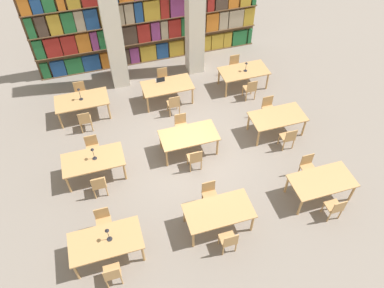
# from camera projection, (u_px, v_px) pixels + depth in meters

# --- Properties ---
(ground_plane) EXTENTS (40.00, 40.00, 0.00)m
(ground_plane) POSITION_uv_depth(u_px,v_px,m) (190.00, 152.00, 12.59)
(ground_plane) COLOR gray
(bookshelf_bank) EXTENTS (9.29, 0.35, 5.50)m
(bookshelf_bank) POSITION_uv_depth(u_px,v_px,m) (147.00, 1.00, 14.30)
(bookshelf_bank) COLOR brown
(bookshelf_bank) RESTS_ON ground_plane
(pillar_left) EXTENTS (0.63, 0.63, 6.00)m
(pillar_left) POSITION_uv_depth(u_px,v_px,m) (109.00, 13.00, 12.96)
(pillar_left) COLOR silver
(pillar_left) RESTS_ON ground_plane
(pillar_center) EXTENTS (0.63, 0.63, 6.00)m
(pillar_center) POSITION_uv_depth(u_px,v_px,m) (195.00, 1.00, 13.58)
(pillar_center) COLOR silver
(pillar_center) RESTS_ON ground_plane
(reading_table_0) EXTENTS (1.87, 0.99, 0.77)m
(reading_table_0) POSITION_uv_depth(u_px,v_px,m) (106.00, 242.00, 9.57)
(reading_table_0) COLOR tan
(reading_table_0) RESTS_ON ground_plane
(chair_0) EXTENTS (0.42, 0.40, 0.89)m
(chair_0) POSITION_uv_depth(u_px,v_px,m) (112.00, 273.00, 9.21)
(chair_0) COLOR tan
(chair_0) RESTS_ON ground_plane
(chair_1) EXTENTS (0.42, 0.40, 0.89)m
(chair_1) POSITION_uv_depth(u_px,v_px,m) (103.00, 221.00, 10.23)
(chair_1) COLOR tan
(chair_1) RESTS_ON ground_plane
(desk_lamp_0) EXTENTS (0.14, 0.14, 0.49)m
(desk_lamp_0) POSITION_uv_depth(u_px,v_px,m) (108.00, 233.00, 9.30)
(desk_lamp_0) COLOR #232328
(desk_lamp_0) RESTS_ON reading_table_0
(reading_table_1) EXTENTS (1.87, 0.99, 0.77)m
(reading_table_1) POSITION_uv_depth(u_px,v_px,m) (219.00, 212.00, 10.18)
(reading_table_1) COLOR tan
(reading_table_1) RESTS_ON ground_plane
(chair_2) EXTENTS (0.42, 0.40, 0.89)m
(chair_2) POSITION_uv_depth(u_px,v_px,m) (229.00, 240.00, 9.82)
(chair_2) COLOR tan
(chair_2) RESTS_ON ground_plane
(chair_3) EXTENTS (0.42, 0.40, 0.89)m
(chair_3) POSITION_uv_depth(u_px,v_px,m) (210.00, 194.00, 10.84)
(chair_3) COLOR tan
(chair_3) RESTS_ON ground_plane
(reading_table_2) EXTENTS (1.87, 0.99, 0.77)m
(reading_table_2) POSITION_uv_depth(u_px,v_px,m) (322.00, 182.00, 10.88)
(reading_table_2) COLOR tan
(reading_table_2) RESTS_ON ground_plane
(chair_4) EXTENTS (0.42, 0.40, 0.89)m
(chair_4) POSITION_uv_depth(u_px,v_px,m) (335.00, 207.00, 10.52)
(chair_4) COLOR tan
(chair_4) RESTS_ON ground_plane
(chair_5) EXTENTS (0.42, 0.40, 0.89)m
(chair_5) POSITION_uv_depth(u_px,v_px,m) (308.00, 166.00, 11.54)
(chair_5) COLOR tan
(chair_5) RESTS_ON ground_plane
(reading_table_3) EXTENTS (1.87, 0.99, 0.77)m
(reading_table_3) POSITION_uv_depth(u_px,v_px,m) (93.00, 161.00, 11.42)
(reading_table_3) COLOR tan
(reading_table_3) RESTS_ON ground_plane
(chair_6) EXTENTS (0.42, 0.40, 0.89)m
(chair_6) POSITION_uv_depth(u_px,v_px,m) (99.00, 184.00, 11.07)
(chair_6) COLOR tan
(chair_6) RESTS_ON ground_plane
(chair_7) EXTENTS (0.42, 0.40, 0.89)m
(chair_7) POSITION_uv_depth(u_px,v_px,m) (93.00, 147.00, 12.08)
(chair_7) COLOR tan
(chair_7) RESTS_ON ground_plane
(desk_lamp_1) EXTENTS (0.14, 0.14, 0.47)m
(desk_lamp_1) POSITION_uv_depth(u_px,v_px,m) (93.00, 152.00, 11.16)
(desk_lamp_1) COLOR #232328
(desk_lamp_1) RESTS_ON reading_table_3
(reading_table_4) EXTENTS (1.87, 0.99, 0.77)m
(reading_table_4) POSITION_uv_depth(u_px,v_px,m) (189.00, 137.00, 12.13)
(reading_table_4) COLOR tan
(reading_table_4) RESTS_ON ground_plane
(chair_8) EXTENTS (0.42, 0.40, 0.89)m
(chair_8) POSITION_uv_depth(u_px,v_px,m) (195.00, 158.00, 11.76)
(chair_8) COLOR tan
(chair_8) RESTS_ON ground_plane
(chair_9) EXTENTS (0.42, 0.40, 0.89)m
(chair_9) POSITION_uv_depth(u_px,v_px,m) (181.00, 125.00, 12.77)
(chair_9) COLOR tan
(chair_9) RESTS_ON ground_plane
(reading_table_5) EXTENTS (1.87, 0.99, 0.77)m
(reading_table_5) POSITION_uv_depth(u_px,v_px,m) (277.00, 118.00, 12.73)
(reading_table_5) COLOR tan
(reading_table_5) RESTS_ON ground_plane
(chair_10) EXTENTS (0.42, 0.40, 0.89)m
(chair_10) POSITION_uv_depth(u_px,v_px,m) (288.00, 137.00, 12.38)
(chair_10) COLOR tan
(chair_10) RESTS_ON ground_plane
(chair_11) EXTENTS (0.42, 0.40, 0.89)m
(chair_11) POSITION_uv_depth(u_px,v_px,m) (268.00, 107.00, 13.39)
(chair_11) COLOR tan
(chair_11) RESTS_ON ground_plane
(reading_table_6) EXTENTS (1.87, 0.99, 0.77)m
(reading_table_6) POSITION_uv_depth(u_px,v_px,m) (82.00, 101.00, 13.31)
(reading_table_6) COLOR tan
(reading_table_6) RESTS_ON ground_plane
(chair_12) EXTENTS (0.42, 0.40, 0.89)m
(chair_12) POSITION_uv_depth(u_px,v_px,m) (85.00, 120.00, 12.95)
(chair_12) COLOR tan
(chair_12) RESTS_ON ground_plane
(chair_13) EXTENTS (0.42, 0.40, 0.89)m
(chair_13) POSITION_uv_depth(u_px,v_px,m) (81.00, 92.00, 13.96)
(chair_13) COLOR tan
(chair_13) RESTS_ON ground_plane
(desk_lamp_2) EXTENTS (0.14, 0.14, 0.50)m
(desk_lamp_2) POSITION_uv_depth(u_px,v_px,m) (79.00, 92.00, 13.02)
(desk_lamp_2) COLOR #232328
(desk_lamp_2) RESTS_ON reading_table_6
(reading_table_7) EXTENTS (1.87, 0.99, 0.77)m
(reading_table_7) POSITION_uv_depth(u_px,v_px,m) (167.00, 87.00, 13.88)
(reading_table_7) COLOR tan
(reading_table_7) RESTS_ON ground_plane
(chair_14) EXTENTS (0.42, 0.40, 0.89)m
(chair_14) POSITION_uv_depth(u_px,v_px,m) (174.00, 104.00, 13.52)
(chair_14) COLOR tan
(chair_14) RESTS_ON ground_plane
(chair_15) EXTENTS (0.42, 0.40, 0.89)m
(chair_15) POSITION_uv_depth(u_px,v_px,m) (163.00, 78.00, 14.54)
(chair_15) COLOR tan
(chair_15) RESTS_ON ground_plane
(laptop) EXTENTS (0.32, 0.22, 0.21)m
(laptop) POSITION_uv_depth(u_px,v_px,m) (160.00, 80.00, 13.95)
(laptop) COLOR silver
(laptop) RESTS_ON reading_table_7
(reading_table_8) EXTENTS (1.87, 0.99, 0.77)m
(reading_table_8) POSITION_uv_depth(u_px,v_px,m) (244.00, 72.00, 14.49)
(reading_table_8) COLOR tan
(reading_table_8) RESTS_ON ground_plane
(chair_16) EXTENTS (0.42, 0.40, 0.89)m
(chair_16) POSITION_uv_depth(u_px,v_px,m) (250.00, 89.00, 14.12)
(chair_16) COLOR tan
(chair_16) RESTS_ON ground_plane
(chair_17) EXTENTS (0.42, 0.40, 0.89)m
(chair_17) POSITION_uv_depth(u_px,v_px,m) (235.00, 65.00, 15.13)
(chair_17) COLOR tan
(chair_17) RESTS_ON ground_plane
(desk_lamp_3) EXTENTS (0.14, 0.14, 0.40)m
(desk_lamp_3) POSITION_uv_depth(u_px,v_px,m) (246.00, 65.00, 14.21)
(desk_lamp_3) COLOR #232328
(desk_lamp_3) RESTS_ON reading_table_8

